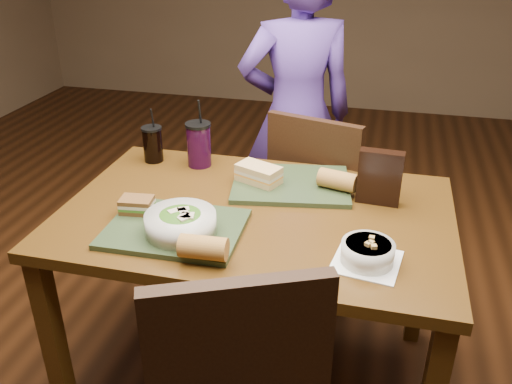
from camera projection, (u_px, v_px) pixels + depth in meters
ground at (256, 375)px, 2.16m from camera, size 6.00×6.00×0.00m
dining_table at (256, 233)px, 1.86m from camera, size 1.30×0.85×0.75m
chair_far at (314, 201)px, 2.39m from camera, size 0.49×0.50×0.93m
diner at (296, 117)px, 2.61m from camera, size 0.66×0.55×1.54m
tray_near at (175, 229)px, 1.70m from camera, size 0.43×0.33×0.02m
tray_far at (291, 184)px, 1.98m from camera, size 0.47×0.38×0.02m
salad_bowl at (181, 222)px, 1.64m from camera, size 0.22×0.22×0.07m
soup_bowl at (368, 252)px, 1.53m from camera, size 0.21×0.21×0.07m
sandwich_near at (137, 205)px, 1.77m from camera, size 0.11×0.08×0.05m
sandwich_far at (259, 174)px, 1.96m from camera, size 0.18×0.14×0.06m
baguette_near at (203, 248)px, 1.52m from camera, size 0.14×0.08×0.07m
baguette_far at (338, 180)px, 1.91m from camera, size 0.15×0.10×0.07m
cup_cola at (153, 144)px, 2.16m from camera, size 0.08×0.08×0.22m
cup_berry at (199, 144)px, 2.11m from camera, size 0.10×0.10×0.27m
chip_bag at (380, 177)px, 1.83m from camera, size 0.15×0.05×0.19m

